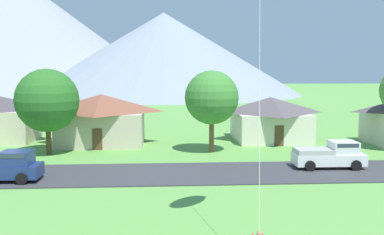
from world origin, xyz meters
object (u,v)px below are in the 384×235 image
(tree_near_left, at_px, (47,101))
(pickup_truck_navy_east_side, at_px, (3,166))
(house_rightmost, at_px, (102,118))
(tree_center, at_px, (212,98))
(pickup_truck_white_west_side, at_px, (330,155))
(house_right_center, at_px, (270,118))

(tree_near_left, bearing_deg, pickup_truck_navy_east_side, -94.06)
(house_rightmost, bearing_deg, tree_center, -26.40)
(tree_near_left, distance_m, pickup_truck_white_west_side, 23.73)
(house_rightmost, bearing_deg, pickup_truck_white_west_side, -33.64)
(house_right_center, relative_size, tree_center, 1.10)
(house_right_center, xyz_separation_m, pickup_truck_white_west_side, (1.35, -13.55, -1.26))
(tree_center, bearing_deg, house_right_center, 43.15)
(house_rightmost, distance_m, tree_center, 11.75)
(pickup_truck_white_west_side, bearing_deg, tree_center, 138.68)
(house_rightmost, relative_size, tree_center, 1.20)
(house_right_center, bearing_deg, pickup_truck_white_west_side, -84.30)
(tree_center, xyz_separation_m, pickup_truck_navy_east_side, (-14.90, -9.66, -3.81))
(house_rightmost, bearing_deg, house_right_center, 4.19)
(tree_near_left, relative_size, pickup_truck_navy_east_side, 1.41)
(house_rightmost, distance_m, pickup_truck_white_west_side, 22.23)
(house_right_center, xyz_separation_m, pickup_truck_navy_east_side, (-21.70, -16.03, -1.26))
(pickup_truck_navy_east_side, bearing_deg, tree_near_left, 85.94)
(house_right_center, height_order, house_rightmost, house_rightmost)
(house_rightmost, bearing_deg, pickup_truck_navy_east_side, -107.23)
(tree_near_left, relative_size, tree_center, 1.02)
(house_right_center, bearing_deg, house_rightmost, -175.81)
(pickup_truck_white_west_side, relative_size, pickup_truck_navy_east_side, 1.00)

